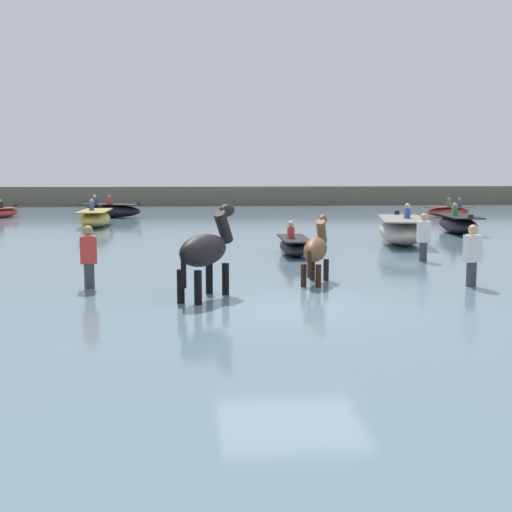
% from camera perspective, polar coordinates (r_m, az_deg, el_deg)
% --- Properties ---
extents(ground_plane, '(120.00, 120.00, 0.00)m').
position_cam_1_polar(ground_plane, '(11.09, 3.17, -6.44)').
color(ground_plane, gray).
extents(water_surface, '(90.00, 90.00, 0.39)m').
position_cam_1_polar(water_surface, '(20.85, -0.93, 0.55)').
color(water_surface, slate).
rests_on(water_surface, ground).
extents(horse_lead_bay, '(0.88, 1.60, 1.77)m').
position_cam_1_polar(horse_lead_bay, '(13.31, 5.35, 0.41)').
color(horse_lead_bay, brown).
rests_on(horse_lead_bay, ground).
extents(horse_trailing_black, '(1.26, 1.79, 2.07)m').
position_cam_1_polar(horse_trailing_black, '(11.62, -4.47, 0.31)').
color(horse_trailing_black, black).
rests_on(horse_trailing_black, ground).
extents(boat_near_starboard, '(2.90, 1.70, 1.00)m').
position_cam_1_polar(boat_near_starboard, '(36.33, 16.70, 3.82)').
color(boat_near_starboard, '#BC382D').
rests_on(boat_near_starboard, water_surface).
extents(boat_distant_east, '(1.31, 3.90, 1.19)m').
position_cam_1_polar(boat_distant_east, '(28.69, -14.07, 3.26)').
color(boat_distant_east, gold).
rests_on(boat_distant_east, water_surface).
extents(boat_far_inshore, '(0.87, 2.56, 0.95)m').
position_cam_1_polar(boat_far_inshore, '(18.09, 3.41, 0.91)').
color(boat_far_inshore, black).
rests_on(boat_far_inshore, water_surface).
extents(boat_mid_outer, '(1.70, 3.86, 1.15)m').
position_cam_1_polar(boat_mid_outer, '(26.10, 17.45, 2.73)').
color(boat_mid_outer, black).
rests_on(boat_mid_outer, water_surface).
extents(boat_mid_channel, '(2.30, 4.26, 1.31)m').
position_cam_1_polar(boat_mid_channel, '(21.46, 12.80, 2.20)').
color(boat_mid_channel, '#B2AD9E').
rests_on(boat_mid_channel, water_surface).
extents(boat_far_offshore, '(1.63, 2.64, 0.98)m').
position_cam_1_polar(boat_far_offshore, '(36.30, -21.60, 3.61)').
color(boat_far_offshore, '#BC382D').
rests_on(boat_far_offshore, water_surface).
extents(boat_near_port, '(3.55, 2.36, 1.18)m').
position_cam_1_polar(boat_near_port, '(34.73, -12.71, 3.95)').
color(boat_near_port, black).
rests_on(boat_near_port, water_surface).
extents(person_spectator_far, '(0.33, 0.21, 1.63)m').
position_cam_1_polar(person_spectator_far, '(17.21, 14.63, 1.15)').
color(person_spectator_far, '#383842').
rests_on(person_spectator_far, ground).
extents(person_onlooker_left, '(0.34, 0.23, 1.63)m').
position_cam_1_polar(person_onlooker_left, '(13.58, 18.59, -0.55)').
color(person_onlooker_left, '#383842').
rests_on(person_onlooker_left, ground).
extents(person_onlooker_right, '(0.35, 0.24, 1.63)m').
position_cam_1_polar(person_onlooker_right, '(13.08, -14.59, -0.70)').
color(person_onlooker_right, '#383842').
rests_on(person_onlooker_right, ground).
extents(far_shoreline, '(80.00, 2.40, 1.77)m').
position_cam_1_polar(far_shoreline, '(48.06, -3.50, 5.13)').
color(far_shoreline, '#605B4C').
rests_on(far_shoreline, ground).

